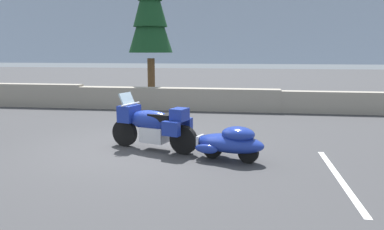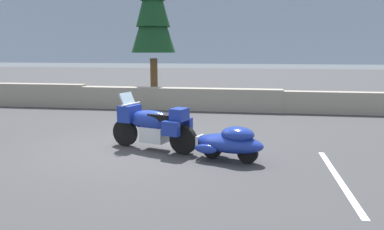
# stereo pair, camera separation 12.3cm
# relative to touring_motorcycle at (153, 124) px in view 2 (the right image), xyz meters

# --- Properties ---
(ground_plane) EXTENTS (80.00, 80.00, 0.00)m
(ground_plane) POSITION_rel_touring_motorcycle_xyz_m (-0.53, 0.03, -0.62)
(ground_plane) COLOR #38383A
(stone_guard_wall) EXTENTS (24.00, 0.58, 0.95)m
(stone_guard_wall) POSITION_rel_touring_motorcycle_xyz_m (-1.03, 6.11, -0.18)
(stone_guard_wall) COLOR gray
(stone_guard_wall) RESTS_ON ground
(distant_ridgeline) EXTENTS (240.00, 80.00, 16.00)m
(distant_ridgeline) POSITION_rel_touring_motorcycle_xyz_m (-0.53, 96.13, 7.38)
(distant_ridgeline) COLOR #99A8BF
(distant_ridgeline) RESTS_ON ground
(touring_motorcycle) EXTENTS (2.23, 1.18, 1.33)m
(touring_motorcycle) POSITION_rel_touring_motorcycle_xyz_m (0.00, 0.00, 0.00)
(touring_motorcycle) COLOR black
(touring_motorcycle) RESTS_ON ground
(car_shaped_trailer) EXTENTS (2.20, 1.15, 0.76)m
(car_shaped_trailer) POSITION_rel_touring_motorcycle_xyz_m (1.87, -0.63, -0.21)
(car_shaped_trailer) COLOR black
(car_shaped_trailer) RESTS_ON ground
(pine_tree_tall) EXTENTS (1.97, 1.97, 6.83)m
(pine_tree_tall) POSITION_rel_touring_motorcycle_xyz_m (-2.14, 8.30, 3.66)
(pine_tree_tall) COLOR brown
(pine_tree_tall) RESTS_ON ground
(parking_stripe_marker) EXTENTS (0.12, 3.60, 0.01)m
(parking_stripe_marker) POSITION_rel_touring_motorcycle_xyz_m (3.93, -1.47, -0.62)
(parking_stripe_marker) COLOR silver
(parking_stripe_marker) RESTS_ON ground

